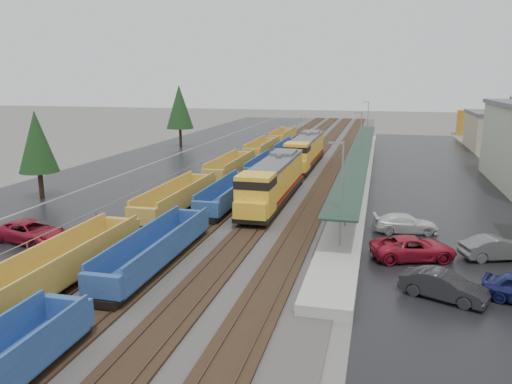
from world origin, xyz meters
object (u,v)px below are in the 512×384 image
locomotive_lead (273,181)px  storage_tank (469,123)px  parked_car_east_b (413,248)px  locomotive_trail (305,151)px  parked_car_west_c (32,232)px  well_string_yellow (208,182)px  parked_car_east_e (496,248)px  parked_car_east_c (405,224)px  parked_car_east_a (443,286)px  well_string_blue (200,218)px

locomotive_lead → storage_tank: storage_tank is taller
locomotive_lead → parked_car_east_b: (12.45, -12.33, -1.58)m
locomotive_trail → parked_car_west_c: (-15.29, -36.51, -1.56)m
well_string_yellow → parked_car_east_b: 26.06m
locomotive_trail → storage_tank: storage_tank is taller
storage_tank → parked_car_east_e: 82.10m
well_string_yellow → parked_car_east_c: bearing=-26.2°
parked_car_east_a → well_string_blue: bearing=87.0°
locomotive_lead → parked_car_west_c: (-15.29, -15.51, -1.56)m
storage_tank → parked_car_west_c: storage_tank is taller
locomotive_trail → parked_car_east_e: locomotive_trail is taller
locomotive_trail → locomotive_lead: bearing=-90.0°
parked_car_east_a → parked_car_east_c: size_ratio=0.92×
well_string_yellow → parked_car_west_c: size_ratio=17.12×
well_string_blue → well_string_yellow: bearing=106.5°
storage_tank → parked_car_east_a: (-14.78, -88.92, -1.89)m
parked_car_west_c → parked_car_east_b: (27.75, 3.18, -0.02)m
well_string_yellow → parked_car_east_a: 31.15m
locomotive_lead → parked_car_east_a: locomotive_lead is taller
well_string_yellow → locomotive_trail: bearing=65.0°
parked_car_west_c → parked_car_east_b: size_ratio=1.03×
well_string_yellow → parked_car_west_c: well_string_yellow is taller
parked_car_east_b → parked_car_east_c: 6.19m
locomotive_lead → parked_car_east_c: size_ratio=3.84×
locomotive_lead → parked_car_east_a: (13.74, -18.49, -1.60)m
well_string_yellow → parked_car_east_e: well_string_yellow is taller
parked_car_west_c → parked_car_east_c: parked_car_west_c is taller
storage_tank → locomotive_lead: bearing=-112.0°
parked_car_east_a → parked_car_east_b: (-1.29, 6.16, 0.02)m
well_string_yellow → parked_car_east_c: size_ratio=19.74×
well_string_blue → parked_car_east_e: (21.97, -1.26, -0.32)m
well_string_blue → parked_car_east_c: well_string_blue is taller
parked_car_west_c → well_string_blue: bearing=-51.2°
locomotive_lead → storage_tank: 75.99m
well_string_yellow → parked_car_east_e: size_ratio=21.07×
storage_tank → parked_car_east_a: storage_tank is taller
locomotive_trail → storage_tank: 57.07m
storage_tank → parked_car_east_b: size_ratio=0.93×
storage_tank → parked_car_east_c: storage_tank is taller
locomotive_trail → parked_car_east_c: size_ratio=3.84×
storage_tank → parked_car_west_c: size_ratio=0.90×
locomotive_trail → parked_car_east_a: bearing=-70.8°
well_string_yellow → parked_car_east_e: bearing=-29.6°
locomotive_lead → well_string_blue: size_ratio=0.21×
well_string_yellow → parked_car_east_c: 22.51m
well_string_blue → parked_car_east_c: bearing=12.4°
storage_tank → parked_car_east_a: size_ratio=1.13×
locomotive_lead → well_string_blue: (-4.00, -9.70, -1.27)m
parked_car_west_c → parked_car_east_a: 29.19m
locomotive_trail → parked_car_east_e: size_ratio=4.10×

